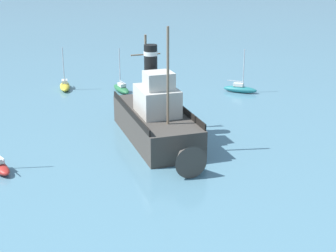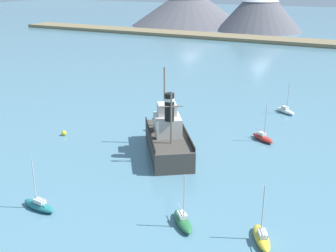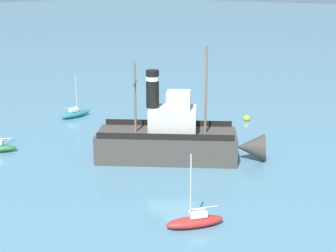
% 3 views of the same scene
% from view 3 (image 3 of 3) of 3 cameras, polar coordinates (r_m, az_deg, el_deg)
% --- Properties ---
extents(ground_plane, '(600.00, 600.00, 0.00)m').
position_cam_3_polar(ground_plane, '(45.62, 0.32, -3.39)').
color(ground_plane, teal).
extents(old_tugboat, '(11.21, 13.63, 9.90)m').
position_cam_3_polar(old_tugboat, '(44.47, 0.65, -1.42)').
color(old_tugboat, '#423D38').
rests_on(old_tugboat, ground).
extents(sailboat_teal, '(3.88, 1.40, 4.90)m').
position_cam_3_polar(sailboat_teal, '(59.40, -10.26, 1.36)').
color(sailboat_teal, '#23757A').
rests_on(sailboat_teal, ground).
extents(sailboat_red, '(3.76, 3.04, 4.90)m').
position_cam_3_polar(sailboat_red, '(33.01, 3.01, -10.44)').
color(sailboat_red, '#B22823').
rests_on(sailboat_red, ground).
extents(mooring_buoy, '(0.67, 0.67, 0.67)m').
position_cam_3_polar(mooring_buoy, '(57.61, 8.71, 0.89)').
color(mooring_buoy, yellow).
rests_on(mooring_buoy, ground).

